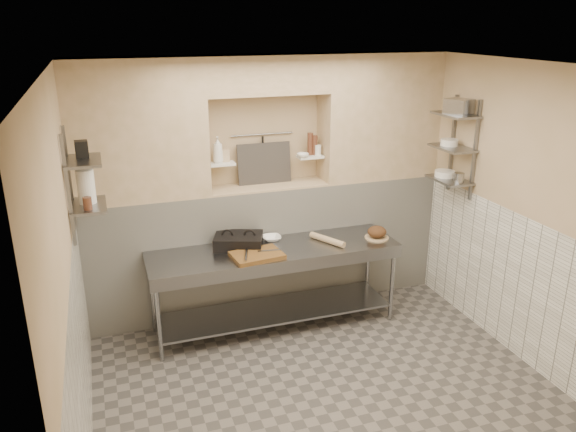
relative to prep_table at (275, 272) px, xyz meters
name	(u,v)px	position (x,y,z in m)	size (l,w,h in m)	color
floor	(325,393)	(0.10, -1.18, -0.69)	(4.00, 3.90, 0.10)	#635C57
ceiling	(334,61)	(0.10, -1.18, 2.21)	(4.00, 3.90, 0.10)	silver
wall_left	(61,280)	(-1.95, -1.18, 0.76)	(0.10, 3.90, 2.80)	tan
wall_right	(533,217)	(2.15, -1.18, 0.76)	(0.10, 3.90, 2.80)	tan
wall_back	(261,181)	(0.10, 0.82, 0.76)	(4.00, 0.10, 2.80)	tan
wall_front	(485,388)	(0.10, -3.18, 0.76)	(4.00, 0.10, 2.80)	tan
backwall_lower	(268,246)	(0.10, 0.57, 0.06)	(4.00, 0.40, 1.40)	white
alcove_sill	(267,186)	(0.10, 0.57, 0.77)	(1.30, 0.40, 0.02)	tan
backwall_pillar_left	(137,131)	(-1.23, 0.57, 1.46)	(1.35, 0.40, 1.40)	tan
backwall_pillar_right	(379,116)	(1.42, 0.57, 1.46)	(1.35, 0.40, 1.40)	tan
backwall_header	(266,74)	(0.10, 0.57, 1.96)	(1.30, 0.40, 0.40)	tan
wainscot_left	(82,363)	(-1.89, -1.18, 0.06)	(0.02, 3.90, 1.40)	white
wainscot_right	(518,286)	(2.09, -1.18, 0.06)	(0.02, 3.90, 1.40)	white
alcove_shelf_left	(221,164)	(-0.40, 0.57, 1.06)	(0.28, 0.16, 0.03)	white
alcove_shelf_right	(310,157)	(0.60, 0.57, 1.06)	(0.28, 0.16, 0.03)	white
utensil_rail	(262,134)	(0.10, 0.74, 1.31)	(0.02, 0.02, 0.70)	gray
hanging_steel	(263,150)	(0.10, 0.72, 1.14)	(0.02, 0.02, 0.30)	black
splash_panel	(264,163)	(0.10, 0.67, 1.00)	(0.60, 0.02, 0.45)	#383330
shelf_rail_left_a	(69,179)	(-1.88, 0.07, 1.16)	(0.03, 0.03, 0.95)	slate
shelf_rail_left_b	(68,191)	(-1.88, -0.33, 1.16)	(0.03, 0.03, 0.95)	slate
wall_shelf_left_lower	(88,206)	(-1.74, -0.13, 0.96)	(0.30, 0.50, 0.03)	slate
wall_shelf_left_upper	(83,161)	(-1.74, -0.13, 1.36)	(0.30, 0.50, 0.03)	slate
shelf_rail_right_a	(452,143)	(2.07, 0.07, 1.21)	(0.03, 0.03, 1.05)	slate
shelf_rail_right_b	(475,151)	(2.07, -0.33, 1.21)	(0.03, 0.03, 1.05)	slate
wall_shelf_right_lower	(449,180)	(1.94, -0.13, 0.86)	(0.30, 0.50, 0.03)	slate
wall_shelf_right_mid	(452,148)	(1.94, -0.13, 1.21)	(0.30, 0.50, 0.03)	slate
wall_shelf_right_upper	(456,115)	(1.94, -0.13, 1.56)	(0.30, 0.50, 0.03)	slate
prep_table	(275,272)	(0.00, 0.00, 0.00)	(2.60, 0.70, 0.90)	gray
panini_press	(239,241)	(-0.34, 0.17, 0.32)	(0.58, 0.50, 0.13)	black
cutting_board	(257,255)	(-0.23, -0.15, 0.28)	(0.49, 0.34, 0.04)	brown
knife_blade	(270,250)	(-0.09, -0.13, 0.31)	(0.25, 0.03, 0.01)	gray
tongs	(246,255)	(-0.35, -0.18, 0.32)	(0.03, 0.03, 0.28)	gray
mixing_bowl	(272,238)	(0.04, 0.24, 0.28)	(0.20, 0.20, 0.05)	white
rolling_pin	(327,240)	(0.58, -0.01, 0.29)	(0.07, 0.07, 0.44)	tan
bread_board	(377,238)	(1.13, -0.07, 0.27)	(0.26, 0.26, 0.01)	tan
bread_loaf	(377,232)	(1.13, -0.07, 0.33)	(0.20, 0.20, 0.12)	#4C2D19
bottle_soap	(218,150)	(-0.43, 0.57, 1.21)	(0.11, 0.11, 0.28)	white
jar_alcove	(225,155)	(-0.35, 0.61, 1.14)	(0.09, 0.09, 0.13)	tan
bowl_alcove	(303,155)	(0.49, 0.52, 1.09)	(0.13, 0.13, 0.04)	white
condiment_a	(315,145)	(0.66, 0.58, 1.18)	(0.06, 0.06, 0.22)	#512C1D
condiment_b	(310,144)	(0.61, 0.60, 1.19)	(0.06, 0.06, 0.25)	#512C1D
condiment_c	(318,150)	(0.68, 0.55, 1.13)	(0.07, 0.07, 0.12)	white
jug_left	(86,186)	(-1.74, -0.09, 1.12)	(0.15, 0.15, 0.30)	white
jar_left	(87,203)	(-1.74, -0.29, 1.02)	(0.07, 0.07, 0.11)	#512C1D
box_left_upper	(82,149)	(-1.74, -0.07, 1.44)	(0.11, 0.11, 0.15)	black
bowl_right	(445,174)	(1.94, -0.04, 0.90)	(0.22, 0.22, 0.06)	white
canister_right	(459,178)	(1.94, -0.30, 0.92)	(0.11, 0.11, 0.11)	gray
bowl_right_mid	(449,142)	(1.94, -0.07, 1.25)	(0.18, 0.18, 0.07)	white
basket_right	(459,106)	(1.94, -0.17, 1.65)	(0.20, 0.24, 0.16)	gray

